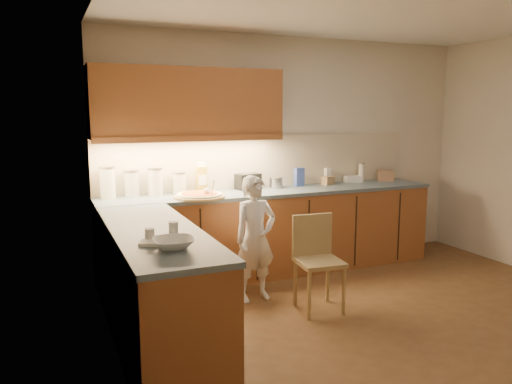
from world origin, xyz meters
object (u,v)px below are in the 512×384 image
pizza_on_board (200,195)px  wooden_chair (316,255)px  child (255,238)px  oil_jug (201,179)px  toaster (248,181)px

pizza_on_board → wooden_chair: (0.79, -0.94, -0.45)m
child → oil_jug: bearing=98.9°
pizza_on_board → wooden_chair: size_ratio=0.60×
wooden_chair → toaster: size_ratio=2.91×
pizza_on_board → toaster: (0.65, 0.32, 0.06)m
pizza_on_board → child: child is taller
pizza_on_board → wooden_chair: bearing=-49.9°
child → toaster: bearing=64.3°
child → toaster: size_ratio=4.07×
child → toaster: child is taller
pizza_on_board → child: (0.37, -0.53, -0.35)m
oil_jug → toaster: (0.53, 0.00, -0.06)m
oil_jug → child: bearing=-73.6°
oil_jug → toaster: bearing=0.1°
wooden_chair → oil_jug: bearing=124.3°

